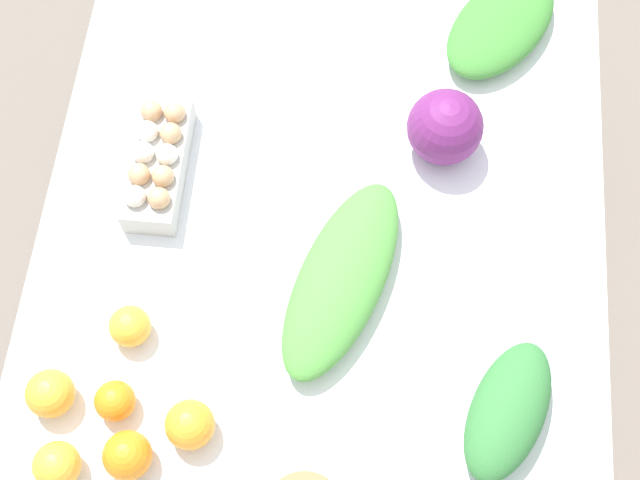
% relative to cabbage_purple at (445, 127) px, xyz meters
% --- Properties ---
extents(ground_plane, '(8.00, 8.00, 0.00)m').
position_rel_cabbage_purple_xyz_m(ground_plane, '(-0.23, 0.21, -0.78)').
color(ground_plane, '#70665B').
extents(dining_table, '(1.49, 1.04, 0.71)m').
position_rel_cabbage_purple_xyz_m(dining_table, '(-0.23, 0.21, -0.15)').
color(dining_table, silver).
rests_on(dining_table, ground_plane).
extents(cabbage_purple, '(0.14, 0.14, 0.14)m').
position_rel_cabbage_purple_xyz_m(cabbage_purple, '(0.00, 0.00, 0.00)').
color(cabbage_purple, '#6B2366').
rests_on(cabbage_purple, dining_table).
extents(egg_carton, '(0.26, 0.10, 0.09)m').
position_rel_cabbage_purple_xyz_m(egg_carton, '(-0.11, 0.52, -0.03)').
color(egg_carton, '#B7B7B2').
rests_on(egg_carton, dining_table).
extents(greens_bunch_kale, '(0.28, 0.20, 0.08)m').
position_rel_cabbage_purple_xyz_m(greens_bunch_kale, '(-0.51, -0.13, -0.03)').
color(greens_bunch_kale, '#337538').
rests_on(greens_bunch_kale, dining_table).
extents(greens_bunch_dandelion, '(0.34, 0.30, 0.07)m').
position_rel_cabbage_purple_xyz_m(greens_bunch_dandelion, '(0.27, -0.11, -0.04)').
color(greens_bunch_dandelion, '#3D8433').
rests_on(greens_bunch_dandelion, dining_table).
extents(greens_bunch_scallion, '(0.42, 0.26, 0.08)m').
position_rel_cabbage_purple_xyz_m(greens_bunch_scallion, '(-0.30, 0.16, -0.03)').
color(greens_bunch_scallion, '#4C933D').
rests_on(greens_bunch_scallion, dining_table).
extents(orange_0, '(0.07, 0.07, 0.07)m').
position_rel_cabbage_purple_xyz_m(orange_0, '(-0.56, 0.52, -0.04)').
color(orange_0, orange).
rests_on(orange_0, dining_table).
extents(orange_1, '(0.08, 0.08, 0.08)m').
position_rel_cabbage_purple_xyz_m(orange_1, '(-0.58, 0.39, -0.03)').
color(orange_1, orange).
rests_on(orange_1, dining_table).
extents(orange_2, '(0.08, 0.08, 0.08)m').
position_rel_cabbage_purple_xyz_m(orange_2, '(-0.67, 0.59, -0.03)').
color(orange_2, '#F9A833').
rests_on(orange_2, dining_table).
extents(orange_3, '(0.08, 0.08, 0.08)m').
position_rel_cabbage_purple_xyz_m(orange_3, '(-0.64, 0.48, -0.03)').
color(orange_3, orange).
rests_on(orange_3, dining_table).
extents(orange_4, '(0.08, 0.08, 0.08)m').
position_rel_cabbage_purple_xyz_m(orange_4, '(-0.56, 0.62, -0.03)').
color(orange_4, '#F9A833').
rests_on(orange_4, dining_table).
extents(orange_5, '(0.07, 0.07, 0.07)m').
position_rel_cabbage_purple_xyz_m(orange_5, '(-0.43, 0.52, -0.03)').
color(orange_5, '#F9A833').
rests_on(orange_5, dining_table).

